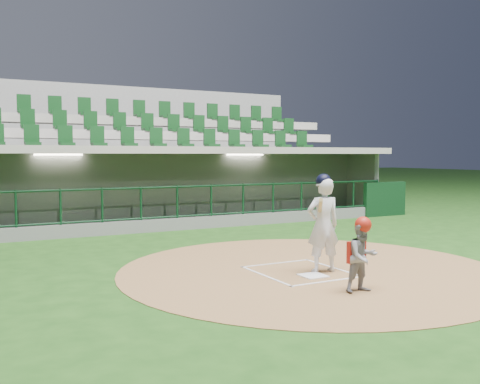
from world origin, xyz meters
name	(u,v)px	position (x,y,z in m)	size (l,w,h in m)	color
ground	(291,269)	(0.00, 0.00, 0.00)	(120.00, 120.00, 0.00)	#1A4212
dirt_circle	(310,269)	(0.30, -0.20, 0.01)	(7.20, 7.20, 0.01)	brown
home_plate	(313,276)	(0.00, -0.70, 0.02)	(0.43, 0.43, 0.02)	white
batter_box_chalk	(300,272)	(0.00, -0.30, 0.02)	(1.55, 1.80, 0.01)	white
dugout_structure	(157,193)	(0.03, 7.84, 0.96)	(16.40, 3.70, 3.00)	slate
seating_deck	(128,175)	(0.00, 10.91, 1.42)	(17.00, 6.72, 5.15)	slate
batter	(323,223)	(0.36, -0.49, 0.92)	(0.89, 0.91, 1.81)	silver
catcher	(362,255)	(0.05, -1.94, 0.60)	(0.55, 0.44, 1.19)	gray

